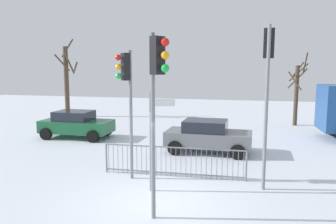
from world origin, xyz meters
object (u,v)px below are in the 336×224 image
Objects in this scene: direction_sign_post at (153,136)px; car_grey_far at (208,136)px; traffic_light_rear_left at (268,71)px; traffic_light_foreground_left at (126,86)px; car_green_near at (76,124)px; bare_tree_left at (297,91)px; traffic_light_mid_right at (157,85)px; bare_tree_centre at (67,79)px.

direction_sign_post is 5.29m from car_grey_far.
traffic_light_rear_left is 1.16× the size of traffic_light_foreground_left.
car_grey_far is at bearing -69.67° from traffic_light_foreground_left.
traffic_light_rear_left is at bearing -59.01° from car_grey_far.
traffic_light_foreground_left reaches higher than car_green_near.
traffic_light_foreground_left is 1.16× the size of car_green_near.
car_green_near is at bearing -150.46° from bare_tree_left.
car_grey_far is 7.46m from car_green_near.
traffic_light_rear_left reaches higher than traffic_light_mid_right.
car_green_near is (-6.20, 6.52, -0.99)m from direction_sign_post.
traffic_light_rear_left is at bearing -41.41° from bare_tree_centre.
car_green_near is (-6.85, 8.40, -2.65)m from traffic_light_mid_right.
traffic_light_rear_left is 1.34× the size of car_green_near.
traffic_light_mid_right is 11.16m from car_green_near.
bare_tree_centre is (-10.73, 13.49, 1.15)m from direction_sign_post.
bare_tree_centre is at bearing 111.81° from direction_sign_post.
traffic_light_rear_left is 4.55m from traffic_light_foreground_left.
traffic_light_mid_right reaches higher than car_green_near.
traffic_light_rear_left is 12.72m from bare_tree_left.
bare_tree_left is (5.32, 15.30, -1.18)m from traffic_light_mid_right.
car_grey_far is 0.81× the size of bare_tree_left.
traffic_light_rear_left reaches higher than traffic_light_foreground_left.
traffic_light_foreground_left is at bearing -48.20° from car_green_near.
bare_tree_centre reaches higher than bare_tree_left.
traffic_light_foreground_left is (-4.52, -0.21, -0.50)m from traffic_light_rear_left.
traffic_light_foreground_left is at bearing -117.68° from traffic_light_mid_right.
traffic_light_mid_right is at bearing -92.15° from car_grey_far.
traffic_light_foreground_left is 3.27m from traffic_light_mid_right.
car_grey_far is at bearing 60.89° from direction_sign_post.
bare_tree_left is 16.71m from bare_tree_centre.
bare_tree_centre is (-16.70, 0.07, 0.65)m from bare_tree_left.
traffic_light_foreground_left is at bearing -119.52° from bare_tree_left.
bare_tree_left is at bearing -70.97° from traffic_light_foreground_left.
direction_sign_post is 9.05m from car_green_near.
traffic_light_mid_right reaches higher than traffic_light_foreground_left.
traffic_light_rear_left reaches higher than car_green_near.
traffic_light_rear_left is 1.33× the size of car_grey_far.
car_green_near is at bearing 153.27° from traffic_light_rear_left.
direction_sign_post reaches higher than car_green_near.
traffic_light_rear_left is at bearing 0.74° from direction_sign_post.
bare_tree_left reaches higher than traffic_light_foreground_left.
bare_tree_left is at bearing -170.24° from traffic_light_mid_right.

